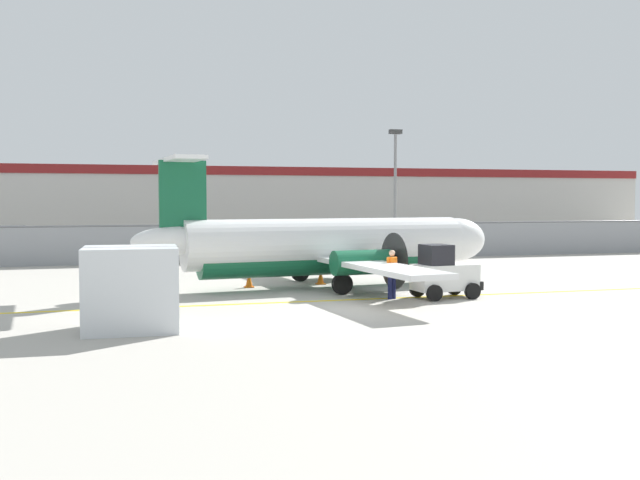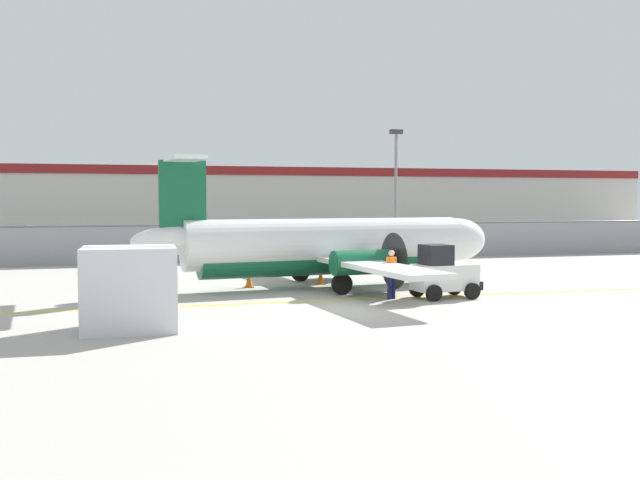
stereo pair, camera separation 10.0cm
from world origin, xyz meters
name	(u,v)px [view 2 (the right image)]	position (x,y,z in m)	size (l,w,h in m)	color
ground_plane	(353,300)	(0.00, 2.00, 0.00)	(140.00, 140.00, 0.01)	#ADA89E
perimeter_fence	(266,241)	(0.00, 18.00, 1.12)	(98.00, 0.10, 2.10)	gray
parking_lot_strip	(236,247)	(0.00, 29.50, 0.06)	(98.00, 17.00, 0.12)	#38383A
background_building	(208,201)	(0.00, 47.99, 3.26)	(91.00, 8.10, 6.50)	beige
commuter_airplane	(333,246)	(0.34, 5.68, 1.60)	(14.78, 16.08, 4.92)	white
baggage_tug	(443,274)	(3.17, 1.59, 0.86)	(2.42, 1.56, 1.88)	silver
ground_crew_worker	(391,272)	(1.34, 1.83, 0.95)	(0.51, 0.47, 1.70)	#191E4C
cargo_container	(130,289)	(-7.41, -1.91, 1.10)	(2.45, 2.06, 2.20)	silver
traffic_cone_near_left	(321,277)	(0.10, 6.61, 0.31)	(0.36, 0.36, 0.64)	orange
traffic_cone_near_right	(249,279)	(-2.88, 6.35, 0.31)	(0.36, 0.36, 0.64)	orange
parked_car_0	(9,238)	(-15.14, 29.91, 0.89)	(4.31, 2.24, 1.58)	black
parked_car_1	(121,240)	(-7.89, 25.28, 0.89)	(4.36, 2.35, 1.58)	navy
parked_car_2	(210,235)	(-1.75, 30.37, 0.89)	(4.33, 2.29, 1.58)	#B28C19
parked_car_3	(279,237)	(2.37, 25.83, 0.89)	(4.31, 2.23, 1.58)	slate
parked_car_4	(363,235)	(8.96, 27.59, 0.89)	(4.20, 2.00, 1.58)	slate
parked_car_5	(456,236)	(14.48, 23.94, 0.89)	(4.37, 2.37, 1.58)	red
apron_light_pole	(396,184)	(6.82, 15.63, 4.30)	(0.70, 0.30, 7.27)	slate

